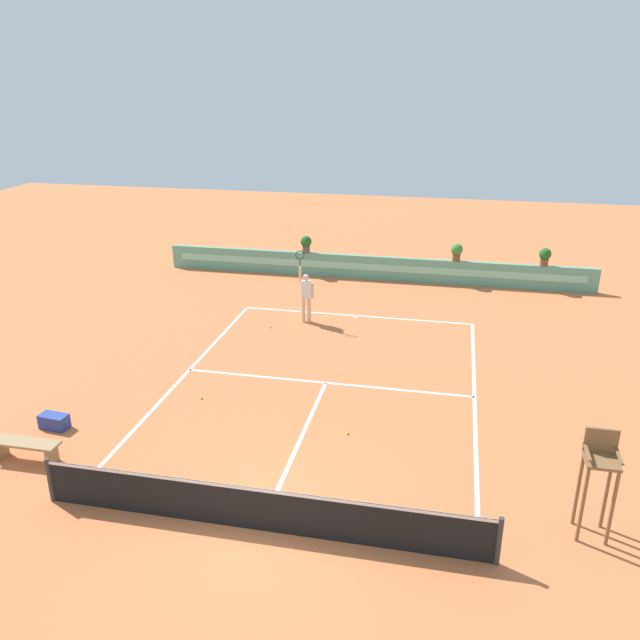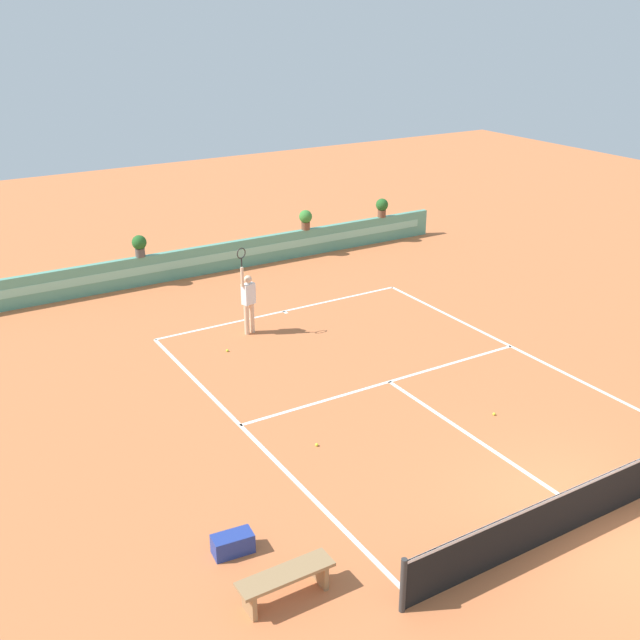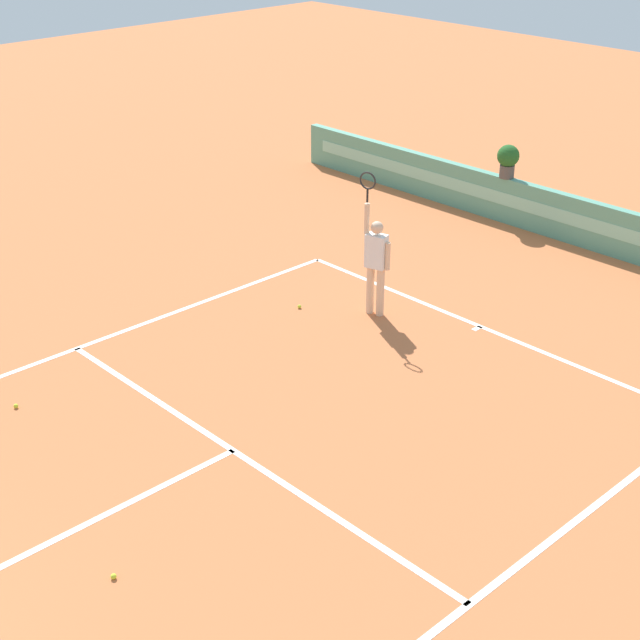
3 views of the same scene
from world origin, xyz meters
name	(u,v)px [view 2 (image 2 of 3)]	position (x,y,z in m)	size (l,w,h in m)	color
ground_plane	(399,388)	(0.00, 6.00, 0.00)	(60.00, 60.00, 0.00)	#C66B3D
court_lines	(382,377)	(0.00, 6.72, 0.00)	(8.32, 11.94, 0.01)	white
net	(599,496)	(0.00, 0.00, 0.51)	(8.92, 0.10, 1.00)	#333333
back_wall_barrier	(222,257)	(0.00, 16.39, 0.50)	(18.00, 0.21, 1.00)	#599E84
bench_courtside	(286,579)	(-5.82, 1.17, 0.38)	(1.60, 0.44, 0.51)	#99754C
gear_bag	(233,544)	(-6.07, 2.60, 0.18)	(0.70, 0.36, 0.36)	navy
tennis_player	(248,299)	(-1.63, 10.94, 1.05)	(0.60, 0.31, 2.58)	beige
tennis_ball_near_baseline	(227,350)	(-2.71, 10.11, 0.03)	(0.07, 0.07, 0.07)	#CCE033
tennis_ball_mid_court	(494,414)	(1.07, 3.80, 0.03)	(0.07, 0.07, 0.07)	#CCE033
tennis_ball_by_sideline	(317,445)	(-3.09, 4.77, 0.03)	(0.07, 0.07, 0.07)	#CCE033
potted_plant_right	(306,218)	(3.41, 16.39, 1.41)	(0.48, 0.48, 0.72)	brown
potted_plant_left	(139,244)	(-2.89, 16.39, 1.41)	(0.48, 0.48, 0.72)	#514C47
potted_plant_far_right	(382,206)	(6.84, 16.39, 1.41)	(0.48, 0.48, 0.72)	brown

